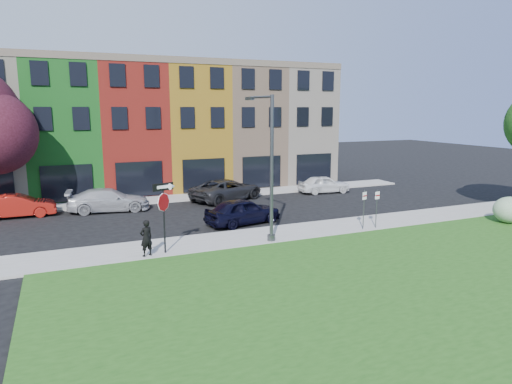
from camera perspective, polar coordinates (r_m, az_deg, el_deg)
name	(u,v)px	position (r m, az deg, el deg)	size (l,w,h in m)	color
ground	(304,251)	(21.95, 6.00, -7.39)	(120.00, 120.00, 0.00)	black
sidewalk_near	(309,230)	(25.38, 6.64, -4.80)	(40.00, 3.00, 0.12)	gray
sidewalk_far	(170,199)	(34.62, -10.68, -0.81)	(40.00, 2.40, 0.12)	gray
rowhouse_block	(158,129)	(40.17, -12.19, 7.75)	(30.00, 10.12, 10.00)	#BAB69A
stop_sign	(164,204)	(21.06, -11.48, -1.42)	(1.00, 0.38, 3.26)	black
man	(146,238)	(21.14, -13.56, -5.61)	(0.71, 0.59, 1.68)	black
sedan_near	(243,211)	(26.67, -1.64, -2.40)	(4.84, 2.73, 1.55)	black
parked_car_red	(18,206)	(31.98, -27.59, -1.55)	(4.36, 1.53, 1.43)	maroon
parked_car_silver	(109,200)	(31.51, -17.93, -0.96)	(5.41, 2.69, 1.51)	#A4A4A8
parked_car_dark	(227,190)	(33.62, -3.66, 0.30)	(6.34, 4.83, 1.60)	black
parked_car_white	(324,184)	(36.98, 8.50, 0.98)	(4.27, 2.06, 1.40)	white
street_lamp	(269,168)	(22.59, 1.66, 2.97)	(0.66, 2.57, 7.22)	#45474A
parking_sign_a	(364,205)	(25.65, 13.35, -1.59)	(0.31, 0.12, 2.18)	#45474A
parking_sign_b	(377,204)	(26.17, 14.86, -1.48)	(0.32, 0.10, 2.13)	#45474A
shrub	(510,210)	(30.40, 29.13, -1.96)	(1.81, 1.81, 1.54)	#336A32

